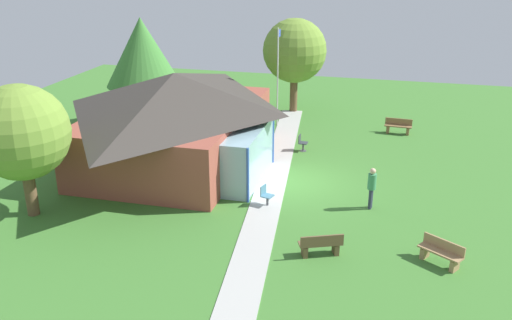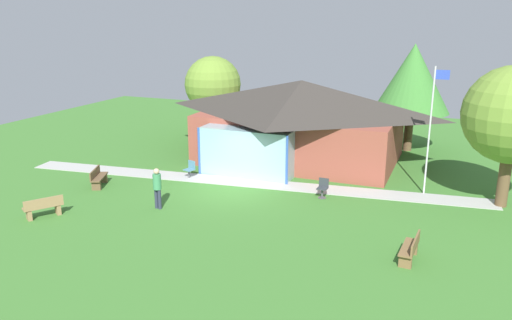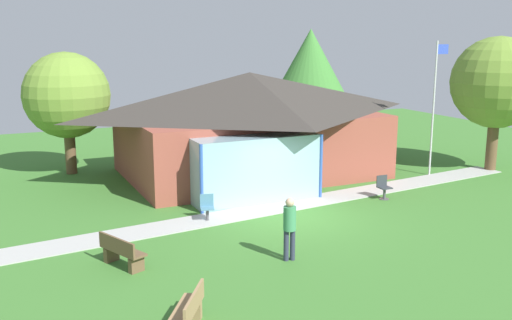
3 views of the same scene
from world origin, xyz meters
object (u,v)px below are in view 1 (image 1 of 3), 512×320
(bench_lawn_far_right, at_px, (398,127))
(visitor_strolling_lawn, at_px, (372,185))
(bench_mid_left, at_px, (321,245))
(patio_chair_lawn_spare, at_px, (302,143))
(patio_chair_west, at_px, (266,196))
(tree_east_hedge, at_px, (295,51))
(tree_behind_pavilion_left, at_px, (21,133))
(bench_front_left, at_px, (441,253))
(tree_behind_pavilion_right, at_px, (142,52))
(flagpole, at_px, (278,73))
(pavilion, at_px, (179,117))

(bench_lawn_far_right, bearing_deg, visitor_strolling_lawn, 88.61)
(bench_mid_left, xyz_separation_m, patio_chair_lawn_spare, (10.18, 2.43, 0.01))
(bench_mid_left, distance_m, patio_chair_lawn_spare, 10.47)
(patio_chair_west, height_order, tree_east_hedge, tree_east_hedge)
(patio_chair_lawn_spare, relative_size, tree_east_hedge, 0.15)
(patio_chair_lawn_spare, relative_size, tree_behind_pavilion_left, 0.16)
(bench_mid_left, height_order, bench_front_left, same)
(bench_lawn_far_right, xyz_separation_m, tree_behind_pavilion_right, (-1.66, 14.71, 3.86))
(bench_mid_left, bearing_deg, bench_front_left, -15.89)
(bench_lawn_far_right, height_order, bench_front_left, same)
(flagpole, distance_m, tree_east_hedge, 3.21)
(pavilion, xyz_separation_m, bench_mid_left, (-7.30, -8.02, -1.87))
(bench_mid_left, distance_m, bench_lawn_far_right, 14.58)
(pavilion, xyz_separation_m, tree_behind_pavilion_right, (5.43, 4.32, 1.99))
(bench_mid_left, distance_m, bench_front_left, 3.99)
(bench_front_left, xyz_separation_m, tree_east_hedge, (16.94, 8.23, 3.48))
(patio_chair_lawn_spare, bearing_deg, flagpole, -149.56)
(patio_chair_west, height_order, visitor_strolling_lawn, visitor_strolling_lawn)
(bench_lawn_far_right, bearing_deg, tree_behind_pavilion_right, 10.29)
(pavilion, relative_size, visitor_strolling_lawn, 6.51)
(patio_chair_lawn_spare, bearing_deg, tree_behind_pavilion_left, -40.35)
(bench_front_left, xyz_separation_m, visitor_strolling_lawn, (3.70, 2.53, 0.62))
(tree_east_hedge, relative_size, tree_behind_pavilion_right, 0.94)
(tree_east_hedge, bearing_deg, visitor_strolling_lawn, -156.71)
(bench_mid_left, xyz_separation_m, patio_chair_west, (3.37, 2.73, 0.01))
(flagpole, bearing_deg, patio_chair_lawn_spare, -151.74)
(flagpole, bearing_deg, bench_mid_left, -161.98)
(patio_chair_lawn_spare, height_order, tree_behind_pavilion_left, tree_behind_pavilion_left)
(pavilion, distance_m, bench_lawn_far_right, 12.71)
(bench_mid_left, relative_size, tree_behind_pavilion_right, 0.25)
(bench_front_left, height_order, tree_east_hedge, tree_east_hedge)
(flagpole, relative_size, tree_east_hedge, 0.97)
(tree_behind_pavilion_left, xyz_separation_m, tree_behind_pavilion_right, (12.42, 0.86, 0.86))
(bench_mid_left, xyz_separation_m, visitor_strolling_lawn, (4.18, -1.43, 0.62))
(pavilion, bearing_deg, tree_behind_pavilion_right, 38.53)
(flagpole, distance_m, tree_behind_pavilion_left, 15.59)
(pavilion, xyz_separation_m, patio_chair_west, (-3.92, -5.29, -1.86))
(pavilion, relative_size, tree_east_hedge, 1.92)
(patio_chair_west, bearing_deg, tree_behind_pavilion_right, -118.28)
(tree_behind_pavilion_right, bearing_deg, flagpole, -78.28)
(bench_front_left, height_order, patio_chair_west, patio_chair_west)
(bench_lawn_far_right, bearing_deg, pavilion, 38.18)
(patio_chair_west, distance_m, tree_east_hedge, 14.55)
(patio_chair_west, xyz_separation_m, tree_behind_pavilion_left, (-3.07, 8.76, 2.98))
(bench_mid_left, height_order, patio_chair_lawn_spare, patio_chair_lawn_spare)
(visitor_strolling_lawn, distance_m, tree_behind_pavilion_right, 16.53)
(tree_behind_pavilion_right, bearing_deg, patio_chair_lawn_spare, -104.41)
(bench_lawn_far_right, bearing_deg, bench_mid_left, 84.52)
(bench_front_left, height_order, tree_behind_pavilion_right, tree_behind_pavilion_right)
(patio_chair_lawn_spare, bearing_deg, patio_chair_west, -0.30)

